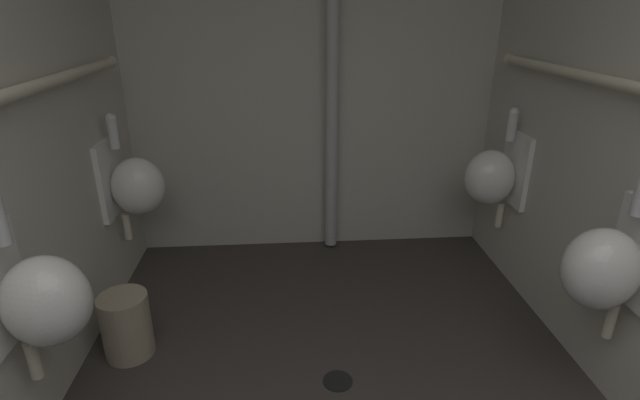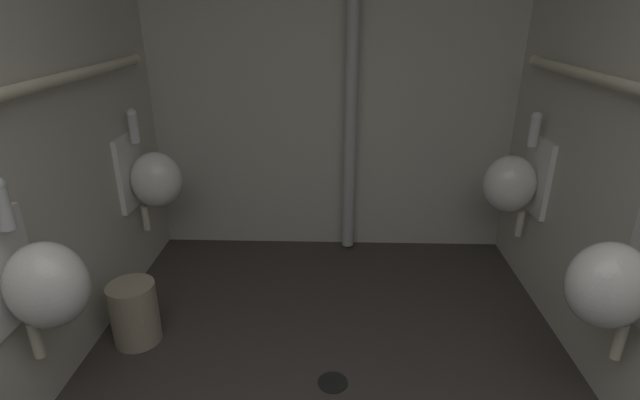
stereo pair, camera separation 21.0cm
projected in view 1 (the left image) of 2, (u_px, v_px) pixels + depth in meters
wall_back at (312, 51)px, 3.04m from camera, size 2.54×0.06×2.71m
urinal_left_mid at (40, 299)px, 1.66m from camera, size 0.32×0.30×0.76m
urinal_left_far at (134, 185)px, 2.73m from camera, size 0.32×0.30×0.76m
urinal_right_mid at (607, 266)px, 1.87m from camera, size 0.32×0.30×0.76m
urinal_right_far at (493, 176)px, 2.87m from camera, size 0.32×0.30×0.76m
standpipe_back_wall at (332, 53)px, 2.95m from camera, size 0.08×0.08×2.66m
floor_drain at (338, 381)px, 2.21m from camera, size 0.14×0.14×0.01m
waste_bin at (127, 325)px, 2.34m from camera, size 0.24×0.24×0.33m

